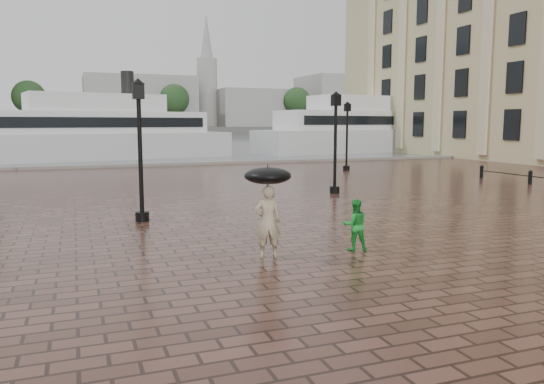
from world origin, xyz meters
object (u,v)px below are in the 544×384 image
(adult_pedestrian, at_px, (268,222))
(ferry_near, at_px, (97,132))
(street_lamps, at_px, (218,140))
(child_pedestrian, at_px, (355,225))
(ferry_far, at_px, (364,129))

(adult_pedestrian, height_order, ferry_near, ferry_near)
(street_lamps, relative_size, ferry_near, 0.89)
(adult_pedestrian, bearing_deg, child_pedestrian, -170.39)
(adult_pedestrian, xyz_separation_m, child_pedestrian, (2.27, -0.10, -0.21))
(ferry_far, bearing_deg, ferry_near, 175.35)
(adult_pedestrian, distance_m, ferry_far, 47.12)
(adult_pedestrian, height_order, child_pedestrian, adult_pedestrian)
(ferry_far, bearing_deg, adult_pedestrian, -132.20)
(adult_pedestrian, bearing_deg, street_lamps, -87.50)
(child_pedestrian, xyz_separation_m, ferry_near, (-4.51, 37.38, 1.66))
(adult_pedestrian, relative_size, ferry_far, 0.07)
(street_lamps, height_order, ferry_near, ferry_near)
(street_lamps, distance_m, child_pedestrian, 13.51)
(street_lamps, height_order, adult_pedestrian, street_lamps)
(adult_pedestrian, distance_m, child_pedestrian, 2.28)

